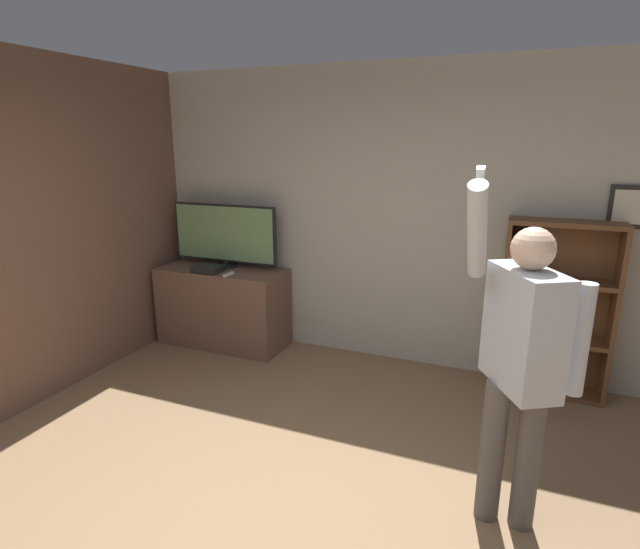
{
  "coord_description": "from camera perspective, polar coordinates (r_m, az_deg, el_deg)",
  "views": [
    {
      "loc": [
        1.12,
        -1.65,
        2.05
      ],
      "look_at": [
        -0.22,
        1.63,
        1.08
      ],
      "focal_mm": 28.0,
      "sensor_mm": 36.0,
      "label": 1
    }
  ],
  "objects": [
    {
      "name": "tv_ledge",
      "position": [
        5.2,
        -10.99,
        -3.61
      ],
      "size": [
        1.28,
        0.55,
        0.79
      ],
      "color": "brown",
      "rests_on": "ground_plane"
    },
    {
      "name": "wall_side_brick",
      "position": [
        4.67,
        -26.59,
        5.01
      ],
      "size": [
        0.06,
        4.34,
        2.7
      ],
      "color": "brown",
      "rests_on": "ground_plane"
    },
    {
      "name": "remote_loose",
      "position": [
        4.83,
        -10.39,
        0.02
      ],
      "size": [
        0.04,
        0.14,
        0.02
      ],
      "color": "white",
      "rests_on": "tv_ledge"
    },
    {
      "name": "person",
      "position": [
        2.74,
        22.0,
        -8.41
      ],
      "size": [
        0.6,
        0.56,
        1.93
      ],
      "rotation": [
        0.0,
        0.0,
        -1.04
      ],
      "color": "#56514C",
      "rests_on": "ground_plane"
    },
    {
      "name": "television",
      "position": [
        5.09,
        -10.83,
        4.48
      ],
      "size": [
        1.14,
        0.22,
        0.64
      ],
      "color": "black",
      "rests_on": "tv_ledge"
    },
    {
      "name": "wall_back",
      "position": [
        4.62,
        8.1,
        6.37
      ],
      "size": [
        6.68,
        0.09,
        2.7
      ],
      "color": "#B2AD9E",
      "rests_on": "ground_plane"
    },
    {
      "name": "game_console",
      "position": [
        5.0,
        -12.7,
        0.63
      ],
      "size": [
        0.27,
        0.21,
        0.06
      ],
      "color": "black",
      "rests_on": "tv_ledge"
    },
    {
      "name": "bookshelf",
      "position": [
        4.46,
        24.31,
        -3.52
      ],
      "size": [
        0.85,
        0.28,
        1.44
      ],
      "color": "brown",
      "rests_on": "ground_plane"
    }
  ]
}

